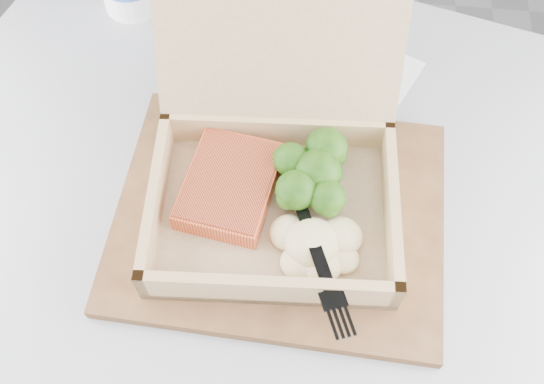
# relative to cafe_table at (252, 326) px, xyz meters

# --- Properties ---
(cafe_table) EXTENTS (1.05, 1.05, 0.75)m
(cafe_table) POSITION_rel_cafe_table_xyz_m (0.00, 0.00, 0.00)
(cafe_table) COLOR black
(cafe_table) RESTS_ON floor
(serving_tray) EXTENTS (0.34, 0.28, 0.01)m
(serving_tray) POSITION_rel_cafe_table_xyz_m (0.03, 0.06, 0.20)
(serving_tray) COLOR brown
(serving_tray) RESTS_ON cafe_table
(takeout_container) EXTENTS (0.26, 0.28, 0.21)m
(takeout_container) POSITION_rel_cafe_table_xyz_m (0.02, 0.10, 0.26)
(takeout_container) COLOR tan
(takeout_container) RESTS_ON serving_tray
(salmon_fillet) EXTENTS (0.10, 0.13, 0.02)m
(salmon_fillet) POSITION_rel_cafe_table_xyz_m (-0.02, 0.07, 0.23)
(salmon_fillet) COLOR #FF6131
(salmon_fillet) RESTS_ON takeout_container
(broccoli_pile) EXTENTS (0.11, 0.11, 0.04)m
(broccoli_pile) POSITION_rel_cafe_table_xyz_m (0.06, 0.09, 0.24)
(broccoli_pile) COLOR #3E751A
(broccoli_pile) RESTS_ON takeout_container
(mashed_potatoes) EXTENTS (0.08, 0.07, 0.03)m
(mashed_potatoes) POSITION_rel_cafe_table_xyz_m (0.06, 0.01, 0.23)
(mashed_potatoes) COLOR beige
(mashed_potatoes) RESTS_ON takeout_container
(plastic_fork) EXTENTS (0.07, 0.16, 0.02)m
(plastic_fork) POSITION_rel_cafe_table_xyz_m (0.06, 0.03, 0.24)
(plastic_fork) COLOR black
(plastic_fork) RESTS_ON mashed_potatoes
(receipt) EXTENTS (0.13, 0.16, 0.00)m
(receipt) POSITION_rel_cafe_table_xyz_m (0.12, 0.24, 0.19)
(receipt) COLOR white
(receipt) RESTS_ON cafe_table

